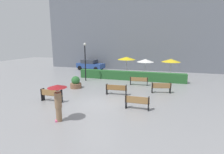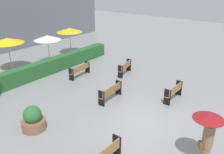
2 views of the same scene
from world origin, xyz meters
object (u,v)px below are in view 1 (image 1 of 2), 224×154
bench_back_row (139,80)px  patio_umbrella_yellow_far (171,61)px  pedestrian_with_umbrella (58,97)px  lamp_post (85,58)px  parked_car (90,65)px  bench_mid_center (116,89)px  patio_umbrella_white (145,61)px  patio_umbrella_yellow (126,58)px  planter_pot (76,83)px  bench_far_right (161,87)px  bench_near_left (51,94)px  bench_near_right (137,102)px

bench_back_row → patio_umbrella_yellow_far: bearing=53.6°
pedestrian_with_umbrella → lamp_post: size_ratio=0.49×
lamp_post → parked_car: size_ratio=0.95×
bench_mid_center → patio_umbrella_white: size_ratio=0.77×
bench_back_row → patio_umbrella_yellow: 5.50m
bench_mid_center → patio_umbrella_yellow_far: size_ratio=0.76×
planter_pot → patio_umbrella_white: patio_umbrella_white is taller
bench_far_right → parked_car: 14.56m
patio_umbrella_yellow_far → parked_car: bearing=163.6°
bench_back_row → planter_pot: (-5.63, -2.72, -0.01)m
bench_mid_center → bench_near_left: bearing=-144.8°
bench_back_row → patio_umbrella_white: 3.89m
patio_umbrella_yellow → bench_far_right: bearing=-57.2°
lamp_post → bench_back_row: bearing=-4.5°
lamp_post → bench_near_right: bearing=-45.6°
bench_near_right → bench_back_row: bearing=96.5°
bench_near_right → patio_umbrella_yellow_far: 11.09m
bench_near_left → patio_umbrella_white: bearing=60.4°
bench_near_right → bench_far_right: bearing=71.0°
pedestrian_with_umbrella → lamp_post: lamp_post is taller
pedestrian_with_umbrella → patio_umbrella_yellow: bearing=86.1°
bench_back_row → patio_umbrella_white: size_ratio=0.78×
bench_mid_center → parked_car: (-7.13, 11.41, 0.32)m
bench_mid_center → bench_near_left: 5.11m
pedestrian_with_umbrella → lamp_post: bearing=106.0°
bench_near_left → bench_near_right: size_ratio=1.06×
bench_back_row → bench_near_right: bearing=-83.5°
lamp_post → patio_umbrella_yellow_far: bearing=22.4°
bench_far_right → patio_umbrella_yellow: size_ratio=0.69×
planter_pot → bench_far_right: bearing=3.7°
bench_back_row → patio_umbrella_yellow_far: patio_umbrella_yellow_far is taller
bench_near_right → lamp_post: bearing=134.4°
bench_far_right → parked_car: parked_car is taller
bench_back_row → parked_car: parked_car is taller
bench_near_right → patio_umbrella_white: patio_umbrella_white is taller
bench_back_row → patio_umbrella_yellow: size_ratio=0.75×
planter_pot → parked_car: 10.77m
bench_mid_center → bench_near_right: 3.44m
patio_umbrella_yellow_far → parked_car: patio_umbrella_yellow_far is taller
pedestrian_with_umbrella → planter_pot: size_ratio=1.82×
patio_umbrella_white → parked_car: size_ratio=0.52×
patio_umbrella_yellow_far → patio_umbrella_white: bearing=-165.9°
bench_near_left → patio_umbrella_yellow: bearing=73.8°
bench_near_left → patio_umbrella_yellow: 11.98m
pedestrian_with_umbrella → parked_car: bearing=107.2°
bench_back_row → bench_near_left: bearing=-129.7°
bench_near_left → bench_back_row: (5.56, 6.69, -0.05)m
patio_umbrella_white → patio_umbrella_yellow_far: bearing=14.1°
bench_near_right → patio_umbrella_yellow_far: size_ratio=0.68×
patio_umbrella_yellow_far → parked_car: 12.20m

